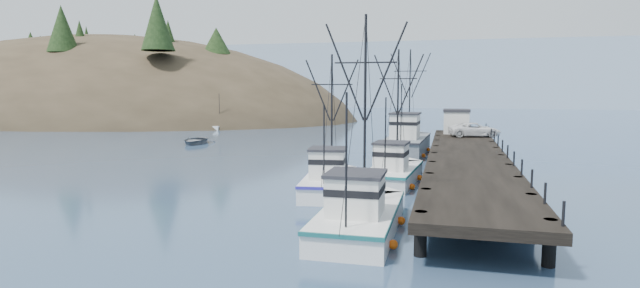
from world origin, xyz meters
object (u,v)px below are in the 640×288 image
(trawler_far, at_px, (394,172))
(trawler_mid, at_px, (330,181))
(work_vessel, at_px, (407,142))
(pier, at_px, (467,157))
(pickup_truck, at_px, (475,130))
(trawler_near, at_px, (361,215))
(motorboat, at_px, (196,144))
(pier_shed, at_px, (456,121))

(trawler_far, bearing_deg, trawler_mid, -130.30)
(trawler_far, distance_m, work_vessel, 17.62)
(pier, distance_m, pickup_truck, 14.64)
(pier, height_order, pickup_truck, pickup_truck)
(pier, distance_m, trawler_far, 6.46)
(trawler_near, relative_size, work_vessel, 0.82)
(trawler_near, height_order, trawler_far, trawler_near)
(trawler_mid, bearing_deg, pickup_truck, 64.57)
(pier, distance_m, trawler_mid, 12.43)
(trawler_near, relative_size, trawler_far, 1.08)
(motorboat, bearing_deg, trawler_mid, -55.73)
(pier, bearing_deg, pier_shed, 92.09)
(trawler_far, relative_size, motorboat, 1.81)
(trawler_far, height_order, work_vessel, work_vessel)
(trawler_mid, height_order, motorboat, trawler_mid)
(trawler_mid, bearing_deg, pier_shed, 71.24)
(pier, distance_m, motorboat, 37.31)
(trawler_near, bearing_deg, trawler_far, 88.67)
(pickup_truck, bearing_deg, motorboat, 73.74)
(trawler_mid, xyz_separation_m, pier_shed, (8.83, 25.99, 2.60))
(trawler_far, xyz_separation_m, pier_shed, (4.84, 21.28, 2.60))
(trawler_mid, distance_m, trawler_far, 6.17)
(trawler_near, bearing_deg, motorboat, 129.46)
(trawler_mid, distance_m, pier_shed, 27.57)
(pier, relative_size, pickup_truck, 8.09)
(trawler_mid, bearing_deg, trawler_near, -67.12)
(trawler_far, xyz_separation_m, work_vessel, (-0.44, 17.61, 0.41))
(pier, xyz_separation_m, trawler_near, (-5.80, -16.71, -0.87))
(pickup_truck, relative_size, motorboat, 0.93)
(pier_shed, distance_m, pickup_truck, 3.99)
(trawler_far, height_order, pier_shed, trawler_far)
(pier, height_order, pier_shed, pier_shed)
(pier, bearing_deg, work_vessel, 112.50)
(work_vessel, xyz_separation_m, pier_shed, (5.28, 3.67, 2.19))
(trawler_mid, xyz_separation_m, trawler_far, (3.99, 4.71, 0.00))
(trawler_far, bearing_deg, pickup_truck, 69.34)
(pier, height_order, motorboat, pier)
(trawler_far, bearing_deg, motorboat, 144.30)
(trawler_near, bearing_deg, trawler_mid, 112.88)
(work_vessel, distance_m, pickup_truck, 7.33)
(work_vessel, bearing_deg, pier_shed, 34.78)
(pier_shed, bearing_deg, work_vessel, -145.22)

